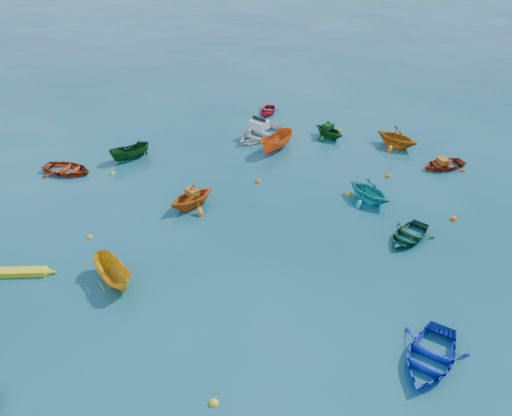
{
  "coord_description": "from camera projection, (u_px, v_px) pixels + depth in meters",
  "views": [
    {
      "loc": [
        1.9,
        -18.45,
        15.39
      ],
      "look_at": [
        0.0,
        5.0,
        0.4
      ],
      "focal_mm": 35.0,
      "sensor_mm": 36.0,
      "label": 1
    }
  ],
  "objects": [
    {
      "name": "buoy_or_e",
      "position": [
        388.0,
        177.0,
        31.79
      ],
      "size": [
        0.38,
        0.38,
        0.38
      ],
      "primitive_type": "sphere",
      "color": "orange",
      "rests_on": "ground"
    },
    {
      "name": "dinghy_red_far",
      "position": [
        268.0,
        113.0,
        40.92
      ],
      "size": [
        2.03,
        2.67,
        0.52
      ],
      "primitive_type": "imported",
      "rotation": [
        0.0,
        0.0,
        -0.1
      ],
      "color": "#B20E17",
      "rests_on": "ground"
    },
    {
      "name": "tarp_green_b",
      "position": [
        328.0,
        126.0,
        36.46
      ],
      "size": [
        0.9,
        0.9,
        0.35
      ],
      "primitive_type": "cube",
      "rotation": [
        0.0,
        0.0,
        0.78
      ],
      "color": "#114414",
      "rests_on": "dinghy_green_n"
    },
    {
      "name": "sampan_green_far",
      "position": [
        131.0,
        159.0,
        33.89
      ],
      "size": [
        2.85,
        2.62,
        1.09
      ],
      "primitive_type": "imported",
      "rotation": [
        0.0,
        0.0,
        -0.88
      ],
      "color": "#0F4312",
      "rests_on": "ground"
    },
    {
      "name": "dinghy_green_e",
      "position": [
        408.0,
        239.0,
        26.11
      ],
      "size": [
        3.51,
        3.69,
        0.62
      ],
      "primitive_type": "imported",
      "rotation": [
        0.0,
        0.0,
        -0.63
      ],
      "color": "#104524",
      "rests_on": "ground"
    },
    {
      "name": "dinghy_red_nw",
      "position": [
        68.0,
        172.0,
        32.25
      ],
      "size": [
        3.7,
        2.99,
        0.68
      ],
      "primitive_type": "imported",
      "rotation": [
        0.0,
        0.0,
        1.36
      ],
      "color": "#A42D0D",
      "rests_on": "ground"
    },
    {
      "name": "buoy_ye_c",
      "position": [
        349.0,
        194.0,
        29.96
      ],
      "size": [
        0.38,
        0.38,
        0.38
      ],
      "primitive_type": "sphere",
      "color": "yellow",
      "rests_on": "ground"
    },
    {
      "name": "dinghy_orange_w",
      "position": [
        192.0,
        206.0,
        28.79
      ],
      "size": [
        3.82,
        3.86,
        1.54
      ],
      "primitive_type": "imported",
      "rotation": [
        0.0,
        0.0,
        -0.72
      ],
      "color": "orange",
      "rests_on": "ground"
    },
    {
      "name": "buoy_ye_a",
      "position": [
        214.0,
        403.0,
        17.72
      ],
      "size": [
        0.34,
        0.34,
        0.34
      ],
      "primitive_type": "sphere",
      "color": "yellow",
      "rests_on": "ground"
    },
    {
      "name": "dinghy_blue_se",
      "position": [
        428.0,
        361.0,
        19.3
      ],
      "size": [
        4.01,
        4.45,
        0.76
      ],
      "primitive_type": "imported",
      "rotation": [
        0.0,
        0.0,
        -0.48
      ],
      "color": "#0F31C0",
      "rests_on": "ground"
    },
    {
      "name": "sampan_yellow_mid",
      "position": [
        115.0,
        282.0,
        23.24
      ],
      "size": [
        2.87,
        3.03,
        1.17
      ],
      "primitive_type": "imported",
      "rotation": [
        0.0,
        0.0,
        0.73
      ],
      "color": "orange",
      "rests_on": "ground"
    },
    {
      "name": "dinghy_orange_far",
      "position": [
        396.0,
        146.0,
        35.57
      ],
      "size": [
        4.08,
        4.01,
        1.63
      ],
      "primitive_type": "imported",
      "rotation": [
        0.0,
        0.0,
        0.91
      ],
      "color": "#BE6911",
      "rests_on": "ground"
    },
    {
      "name": "buoy_ye_d",
      "position": [
        113.0,
        174.0,
        32.09
      ],
      "size": [
        0.33,
        0.33,
        0.33
      ],
      "primitive_type": "sphere",
      "color": "yellow",
      "rests_on": "ground"
    },
    {
      "name": "buoy_or_c",
      "position": [
        258.0,
        182.0,
        31.19
      ],
      "size": [
        0.33,
        0.33,
        0.33
      ],
      "primitive_type": "sphere",
      "color": "#EC5E0C",
      "rests_on": "ground"
    },
    {
      "name": "ground",
      "position": [
        248.0,
        271.0,
        23.9
      ],
      "size": [
        160.0,
        160.0,
        0.0
      ],
      "primitive_type": "plane",
      "color": "#0A434A",
      "rests_on": "ground"
    },
    {
      "name": "tarp_orange_a",
      "position": [
        192.0,
        192.0,
        28.31
      ],
      "size": [
        0.9,
        0.88,
        0.35
      ],
      "primitive_type": "cube",
      "rotation": [
        0.0,
        0.0,
        -0.72
      ],
      "color": "#BD6413",
      "rests_on": "dinghy_orange_w"
    },
    {
      "name": "kayak_yellow",
      "position": [
        17.0,
        274.0,
        23.69
      ],
      "size": [
        3.61,
        0.93,
        0.35
      ],
      "primitive_type": null,
      "rotation": [
        0.0,
        0.0,
        1.69
      ],
      "color": "yellow",
      "rests_on": "ground"
    },
    {
      "name": "buoy_or_d",
      "position": [
        453.0,
        220.0,
        27.62
      ],
      "size": [
        0.39,
        0.39,
        0.39
      ],
      "primitive_type": "sphere",
      "color": "#F05C0D",
      "rests_on": "ground"
    },
    {
      "name": "dinghy_cyan_se",
      "position": [
        368.0,
        200.0,
        29.34
      ],
      "size": [
        3.82,
        3.83,
        1.53
      ],
      "primitive_type": "imported",
      "rotation": [
        0.0,
        0.0,
        0.76
      ],
      "color": "teal",
      "rests_on": "ground"
    },
    {
      "name": "dinghy_green_n",
      "position": [
        328.0,
        137.0,
        36.85
      ],
      "size": [
        3.41,
        3.41,
        1.36
      ],
      "primitive_type": "imported",
      "rotation": [
        0.0,
        0.0,
        0.78
      ],
      "color": "#135316",
      "rests_on": "ground"
    },
    {
      "name": "motorboat_white",
      "position": [
        259.0,
        137.0,
        36.89
      ],
      "size": [
        4.86,
        5.14,
        1.47
      ],
      "primitive_type": "imported",
      "rotation": [
        0.0,
        0.0,
        -0.62
      ],
      "color": "white",
      "rests_on": "ground"
    },
    {
      "name": "dinghy_red_ne",
      "position": [
        442.0,
        167.0,
        32.86
      ],
      "size": [
        3.55,
        3.11,
        0.61
      ],
      "primitive_type": "imported",
      "rotation": [
        0.0,
        0.0,
        -1.17
      ],
      "color": "#A82B0E",
      "rests_on": "ground"
    },
    {
      "name": "tarp_orange_b",
      "position": [
        443.0,
        161.0,
        32.57
      ],
      "size": [
        0.79,
        0.88,
        0.35
      ],
      "primitive_type": "cube",
      "rotation": [
        0.0,
        0.0,
        -1.17
      ],
      "color": "#D05E15",
      "rests_on": "dinghy_red_ne"
    },
    {
      "name": "buoy_ye_e",
      "position": [
        339.0,
        131.0,
        37.81
      ],
      "size": [
        0.38,
        0.38,
        0.38
      ],
      "primitive_type": "sphere",
      "color": "gold",
      "rests_on": "ground"
    },
    {
      "name": "sampan_orange_n",
      "position": [
        277.0,
        150.0,
        35.1
      ],
      "size": [
        2.92,
        3.56,
        1.32
      ],
      "primitive_type": "imported",
      "rotation": [
        0.0,
        0.0,
        -0.57
      ],
      "color": "orange",
      "rests_on": "ground"
    },
    {
      "name": "buoy_ye_b",
      "position": [
        90.0,
        238.0,
        26.2
      ],
      "size": [
        0.29,
        0.29,
        0.29
      ],
      "primitive_type": "sphere",
      "color": "yellow",
      "rests_on": "ground"
    },
    {
      "name": "buoy_or_b",
      "position": [
        412.0,
        237.0,
        26.22
      ],
      "size": [
        0.34,
        0.34,
        0.34
      ],
      "primitive_type": "sphere",
      "color": "orange",
      "rests_on": "ground"
    }
  ]
}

